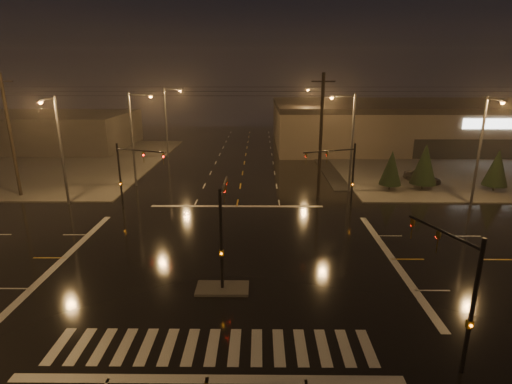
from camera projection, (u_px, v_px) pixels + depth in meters
ground at (228, 259)px, 26.69m from camera, size 140.00×140.00×0.00m
sidewalk_ne at (461, 163)px, 55.18m from camera, size 36.00×36.00×0.12m
sidewalk_nw at (30, 162)px, 55.69m from camera, size 36.00×36.00×0.12m
median_island at (222, 288)px, 22.83m from camera, size 3.00×1.60×0.15m
crosswalk at (213, 347)px, 18.06m from camera, size 15.00×2.60×0.01m
stop_bar_near at (207, 379)px, 16.14m from camera, size 16.00×0.50×0.01m
stop_bar_far at (237, 206)px, 37.23m from camera, size 16.00×0.50×0.01m
parking_lot at (506, 166)px, 53.22m from camera, size 50.00×24.00×0.08m
retail_building at (448, 122)px, 69.39m from camera, size 60.20×28.30×7.20m
commercial_block at (37, 131)px, 66.46m from camera, size 30.00×18.00×5.60m
signal_mast_median at (222, 222)px, 22.68m from camera, size 0.25×4.59×6.00m
signal_mast_ne at (343, 169)px, 35.25m from camera, size 4.84×1.86×6.00m
signal_mast_nw at (129, 169)px, 35.41m from camera, size 4.84×1.86×6.00m
signal_mast_se at (459, 283)px, 16.20m from camera, size 1.55×3.87×6.00m
streetlight_1 at (135, 133)px, 42.39m from camera, size 2.77×0.32×10.00m
streetlight_2 at (168, 118)px, 57.73m from camera, size 2.77×0.32×10.00m
streetlight_3 at (349, 136)px, 40.28m from camera, size 2.77×0.32×10.00m
streetlight_4 at (320, 116)px, 59.46m from camera, size 2.77×0.32×10.00m
streetlight_5 at (59, 144)px, 35.90m from camera, size 0.32×2.77×10.00m
streetlight_6 at (482, 145)px, 35.58m from camera, size 0.32×2.77×10.00m
utility_pole_0 at (11, 136)px, 38.56m from camera, size 2.20×0.32×12.00m
utility_pole_1 at (321, 136)px, 38.30m from camera, size 2.20×0.32×12.00m
conifer_0 at (391, 168)px, 41.49m from camera, size 2.30×2.30×4.29m
conifer_1 at (425, 164)px, 41.75m from camera, size 2.71×2.71×4.93m
conifer_2 at (497, 167)px, 41.12m from camera, size 2.45×2.45×4.53m
car_parked at (422, 177)px, 45.03m from camera, size 3.66×4.41×1.42m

